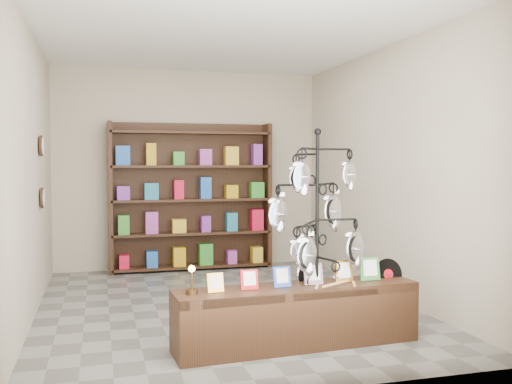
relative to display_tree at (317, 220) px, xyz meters
The scene contains 6 objects.
ground 1.96m from the display_tree, 108.22° to the left, with size 5.00×5.00×0.00m, color slate.
room_envelope 1.78m from the display_tree, 108.22° to the left, with size 5.00×5.00×5.00m.
display_tree is the anchor object (origin of this frame).
front_shelf 0.85m from the display_tree, behind, with size 2.20×0.59×0.77m.
back_shelving 3.87m from the display_tree, 97.52° to the left, with size 2.42×0.36×2.20m.
wall_clocks 3.43m from the display_tree, 136.66° to the left, with size 0.03×0.24×0.84m.
Camera 1 is at (-1.33, -6.19, 1.61)m, focal length 40.00 mm.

